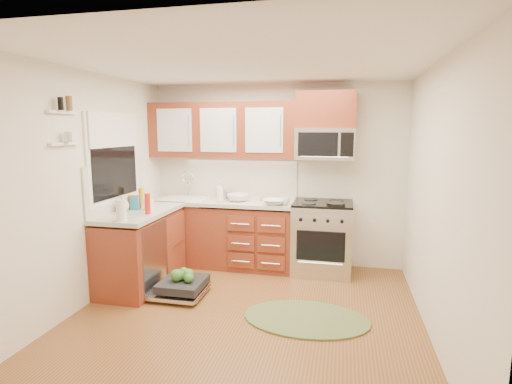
% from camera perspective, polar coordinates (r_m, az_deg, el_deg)
% --- Properties ---
extents(floor, '(3.50, 3.50, 0.00)m').
position_cam_1_polar(floor, '(4.30, -1.38, -17.11)').
color(floor, brown).
rests_on(floor, ground).
extents(ceiling, '(3.50, 3.50, 0.00)m').
position_cam_1_polar(ceiling, '(3.91, -1.53, 17.96)').
color(ceiling, white).
rests_on(ceiling, ground).
extents(wall_back, '(3.50, 0.04, 2.50)m').
position_cam_1_polar(wall_back, '(5.61, 2.84, 2.41)').
color(wall_back, silver).
rests_on(wall_back, ground).
extents(wall_front, '(3.50, 0.04, 2.50)m').
position_cam_1_polar(wall_front, '(2.29, -12.10, -7.39)').
color(wall_front, silver).
rests_on(wall_front, ground).
extents(wall_left, '(0.04, 3.50, 2.50)m').
position_cam_1_polar(wall_left, '(4.65, -22.88, 0.36)').
color(wall_left, silver).
rests_on(wall_left, ground).
extents(wall_right, '(0.04, 3.50, 2.50)m').
position_cam_1_polar(wall_right, '(3.89, 24.46, -1.30)').
color(wall_right, silver).
rests_on(wall_right, ground).
extents(base_cabinet_back, '(2.05, 0.60, 0.85)m').
position_cam_1_polar(base_cabinet_back, '(5.65, -5.05, -6.10)').
color(base_cabinet_back, maroon).
rests_on(base_cabinet_back, ground).
extents(base_cabinet_left, '(0.60, 1.25, 0.85)m').
position_cam_1_polar(base_cabinet_left, '(5.10, -16.11, -8.07)').
color(base_cabinet_left, maroon).
rests_on(base_cabinet_left, ground).
extents(countertop_back, '(2.07, 0.64, 0.05)m').
position_cam_1_polar(countertop_back, '(5.53, -5.15, -1.37)').
color(countertop_back, beige).
rests_on(countertop_back, base_cabinet_back).
extents(countertop_left, '(0.64, 1.27, 0.05)m').
position_cam_1_polar(countertop_left, '(4.98, -16.24, -2.84)').
color(countertop_left, beige).
rests_on(countertop_left, base_cabinet_left).
extents(backsplash_back, '(2.05, 0.02, 0.57)m').
position_cam_1_polar(backsplash_back, '(5.77, -4.31, 2.17)').
color(backsplash_back, silver).
rests_on(backsplash_back, ground).
extents(backsplash_left, '(0.02, 1.25, 0.57)m').
position_cam_1_polar(backsplash_left, '(5.08, -19.32, 0.78)').
color(backsplash_left, silver).
rests_on(backsplash_left, ground).
extents(upper_cabinets, '(2.05, 0.35, 0.75)m').
position_cam_1_polar(upper_cabinets, '(5.57, -4.87, 8.79)').
color(upper_cabinets, maroon).
rests_on(upper_cabinets, ground).
extents(cabinet_over_mw, '(0.76, 0.35, 0.47)m').
position_cam_1_polar(cabinet_over_mw, '(5.33, 9.96, 11.47)').
color(cabinet_over_mw, maroon).
rests_on(cabinet_over_mw, ground).
extents(range, '(0.76, 0.64, 0.95)m').
position_cam_1_polar(range, '(5.37, 9.41, -6.42)').
color(range, silver).
rests_on(range, ground).
extents(microwave, '(0.76, 0.38, 0.40)m').
position_cam_1_polar(microwave, '(5.31, 9.82, 6.79)').
color(microwave, silver).
rests_on(microwave, ground).
extents(sink, '(0.62, 0.50, 0.26)m').
position_cam_1_polar(sink, '(5.71, -10.23, -2.17)').
color(sink, white).
rests_on(sink, ground).
extents(dishwasher, '(0.70, 0.60, 0.20)m').
position_cam_1_polar(dishwasher, '(4.77, -10.85, -13.22)').
color(dishwasher, silver).
rests_on(dishwasher, ground).
extents(window, '(0.03, 1.05, 1.05)m').
position_cam_1_polar(window, '(5.03, -19.66, 4.58)').
color(window, white).
rests_on(window, ground).
extents(window_blind, '(0.02, 0.96, 0.40)m').
position_cam_1_polar(window_blind, '(5.00, -19.62, 8.35)').
color(window_blind, white).
rests_on(window_blind, ground).
extents(shelf_upper, '(0.04, 0.40, 0.03)m').
position_cam_1_polar(shelf_upper, '(4.31, -25.92, 10.23)').
color(shelf_upper, white).
rests_on(shelf_upper, ground).
extents(shelf_lower, '(0.04, 0.40, 0.03)m').
position_cam_1_polar(shelf_lower, '(4.31, -25.64, 6.25)').
color(shelf_lower, white).
rests_on(shelf_lower, ground).
extents(rug, '(1.29, 0.86, 0.02)m').
position_cam_1_polar(rug, '(4.23, 7.18, -17.50)').
color(rug, '#5C693C').
rests_on(rug, ground).
extents(skillet, '(0.23, 0.23, 0.04)m').
position_cam_1_polar(skillet, '(5.01, 11.33, -1.76)').
color(skillet, black).
rests_on(skillet, range).
extents(stock_pot, '(0.22, 0.22, 0.13)m').
position_cam_1_polar(stock_pot, '(5.62, -4.61, -0.26)').
color(stock_pot, silver).
rests_on(stock_pot, countertop_back).
extents(cutting_board, '(0.32, 0.23, 0.02)m').
position_cam_1_polar(cutting_board, '(5.47, 2.15, -1.09)').
color(cutting_board, '#AC7E4E').
rests_on(cutting_board, countertop_back).
extents(canister, '(0.10, 0.10, 0.14)m').
position_cam_1_polar(canister, '(5.57, -5.19, -0.30)').
color(canister, silver).
rests_on(canister, countertop_back).
extents(paper_towel_roll, '(0.11, 0.11, 0.23)m').
position_cam_1_polar(paper_towel_roll, '(4.45, -18.71, -2.51)').
color(paper_towel_roll, white).
rests_on(paper_towel_roll, countertop_left).
extents(mustard_bottle, '(0.09, 0.09, 0.23)m').
position_cam_1_polar(mustard_bottle, '(5.27, -16.02, -0.66)').
color(mustard_bottle, gold).
rests_on(mustard_bottle, countertop_left).
extents(red_bottle, '(0.07, 0.07, 0.24)m').
position_cam_1_polar(red_bottle, '(4.73, -15.23, -1.63)').
color(red_bottle, red).
rests_on(red_bottle, countertop_left).
extents(wooden_box, '(0.18, 0.16, 0.15)m').
position_cam_1_polar(wooden_box, '(5.15, -16.94, -1.36)').
color(wooden_box, brown).
rests_on(wooden_box, countertop_left).
extents(blue_carton, '(0.10, 0.07, 0.15)m').
position_cam_1_polar(blue_carton, '(5.04, -16.93, -1.57)').
color(blue_carton, teal).
rests_on(blue_carton, countertop_left).
extents(bowl_a, '(0.31, 0.31, 0.07)m').
position_cam_1_polar(bowl_a, '(5.16, 2.59, -1.43)').
color(bowl_a, '#999999').
rests_on(bowl_a, countertop_back).
extents(bowl_b, '(0.31, 0.31, 0.09)m').
position_cam_1_polar(bowl_b, '(5.41, -2.56, -0.81)').
color(bowl_b, '#999999').
rests_on(bowl_b, countertop_back).
extents(cup, '(0.17, 0.17, 0.11)m').
position_cam_1_polar(cup, '(5.13, 4.09, -1.28)').
color(cup, '#999999').
rests_on(cup, countertop_back).
extents(soap_bottle_a, '(0.12, 0.12, 0.27)m').
position_cam_1_polar(soap_bottle_a, '(5.33, -5.22, -0.02)').
color(soap_bottle_a, '#999999').
rests_on(soap_bottle_a, countertop_back).
extents(soap_bottle_b, '(0.10, 0.10, 0.20)m').
position_cam_1_polar(soap_bottle_b, '(5.00, -15.10, -1.31)').
color(soap_bottle_b, '#999999').
rests_on(soap_bottle_b, countertop_left).
extents(soap_bottle_c, '(0.18, 0.18, 0.19)m').
position_cam_1_polar(soap_bottle_c, '(4.99, -18.52, -1.53)').
color(soap_bottle_c, '#999999').
rests_on(soap_bottle_c, countertop_left).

